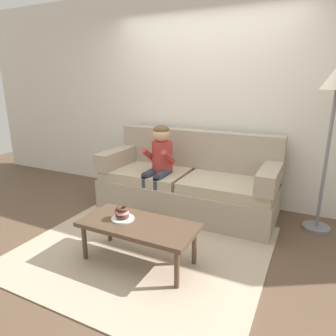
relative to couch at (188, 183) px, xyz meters
The scene contains 12 objects.
ground 0.92m from the couch, 89.98° to the right, with size 10.00×10.00×0.00m, color brown.
wall_back 1.18m from the couch, 89.96° to the left, with size 8.00×0.10×2.80m, color silver.
area_rug 1.16m from the couch, 89.98° to the right, with size 2.32×2.09×0.01m, color tan.
couch is the anchor object (origin of this frame).
coffee_table 1.33m from the couch, 87.26° to the right, with size 1.06×0.50×0.40m.
person_child 0.49m from the couch, 145.25° to the right, with size 0.34×0.58×1.10m.
plate 1.33m from the couch, 94.46° to the right, with size 0.21×0.21×0.01m, color white.
donut 1.33m from the couch, 94.46° to the right, with size 0.12×0.12×0.04m, color #422619.
donut_second 1.33m from the couch, 94.46° to the right, with size 0.12×0.12×0.04m, color pink.
donut_third 1.34m from the couch, 94.46° to the right, with size 0.12×0.12×0.04m, color #422619.
mug 1.32m from the couch, 96.41° to the right, with size 0.08×0.08×0.09m, color #993D38.
floor_lamp 1.90m from the couch, ahead, with size 0.33×0.33×1.80m.
Camera 1 is at (1.40, -2.57, 1.63)m, focal length 32.40 mm.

